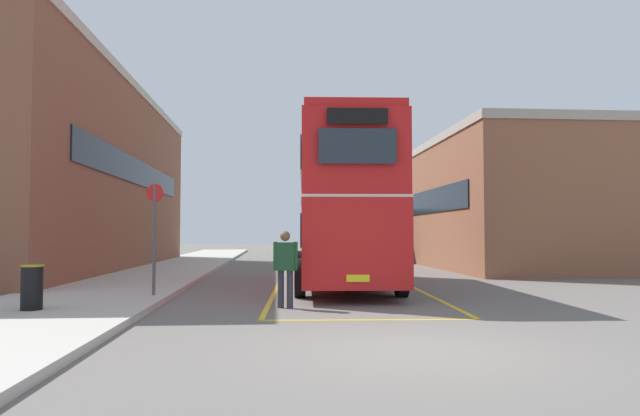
{
  "coord_description": "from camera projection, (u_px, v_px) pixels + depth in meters",
  "views": [
    {
      "loc": [
        -1.94,
        -7.97,
        1.63
      ],
      "look_at": [
        -0.34,
        12.42,
        2.54
      ],
      "focal_mm": 32.03,
      "sensor_mm": 36.0,
      "label": 1
    }
  ],
  "objects": [
    {
      "name": "single_deck_bus",
      "position": [
        362.0,
        233.0,
        36.21
      ],
      "size": [
        3.47,
        9.46,
        3.02
      ],
      "color": "black",
      "rests_on": "ground"
    },
    {
      "name": "litter_bin",
      "position": [
        32.0,
        287.0,
        11.12
      ],
      "size": [
        0.43,
        0.43,
        0.88
      ],
      "color": "black",
      "rests_on": "sidewalk_left"
    },
    {
      "name": "sidewalk_left",
      "position": [
        168.0,
        270.0,
        24.25
      ],
      "size": [
        4.0,
        57.6,
        0.14
      ],
      "primitive_type": "cube",
      "color": "#B2ADA3",
      "rests_on": "ground"
    },
    {
      "name": "bay_marking_yellow",
      "position": [
        349.0,
        292.0,
        15.72
      ],
      "size": [
        4.81,
        12.05,
        0.01
      ],
      "color": "gold",
      "rests_on": "ground"
    },
    {
      "name": "brick_building_left",
      "position": [
        67.0,
        177.0,
        25.48
      ],
      "size": [
        6.38,
        22.91,
        8.31
      ],
      "color": "brown",
      "rests_on": "ground"
    },
    {
      "name": "depot_building_right",
      "position": [
        508.0,
        203.0,
        27.06
      ],
      "size": [
        7.31,
        12.95,
        6.14
      ],
      "color": "brown",
      "rests_on": "ground"
    },
    {
      "name": "bus_stop_sign",
      "position": [
        154.0,
        228.0,
        13.84
      ],
      "size": [
        0.43,
        0.15,
        2.7
      ],
      "color": "#4C4C51",
      "rests_on": "sidewalk_left"
    },
    {
      "name": "double_decker_bus",
      "position": [
        342.0,
        205.0,
        17.7
      ],
      "size": [
        3.22,
        9.96,
        4.75
      ],
      "color": "black",
      "rests_on": "ground"
    },
    {
      "name": "pedestrian_boarding",
      "position": [
        285.0,
        263.0,
        12.48
      ],
      "size": [
        0.53,
        0.39,
        1.68
      ],
      "color": "#2D2D38",
      "rests_on": "ground"
    },
    {
      "name": "ground_plane",
      "position": [
        325.0,
        275.0,
        22.36
      ],
      "size": [
        135.6,
        135.6,
        0.0
      ],
      "primitive_type": "plane",
      "color": "#66605B"
    }
  ]
}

